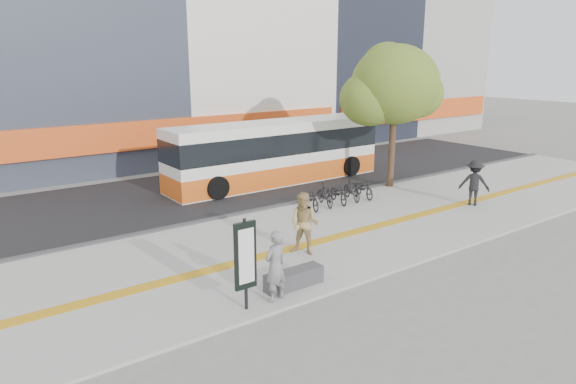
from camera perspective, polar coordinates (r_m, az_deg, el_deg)
ground at (r=15.71m, az=5.71°, el=-6.78°), size 120.00×120.00×0.00m
sidewalk at (r=16.77m, az=2.30°, el=-5.16°), size 40.00×7.00×0.08m
tactile_strip at (r=16.39m, az=3.39°, el=-5.49°), size 40.00×0.45×0.01m
street at (r=22.87m, az=-9.40°, el=0.07°), size 40.00×8.00×0.06m
curb at (r=19.48m, az=-4.08°, el=-2.23°), size 40.00×0.25×0.14m
bench at (r=13.21m, az=0.67°, el=-9.57°), size 1.60×0.45×0.45m
signboard at (r=11.74m, az=-4.75°, el=-7.20°), size 0.55×0.10×2.20m
street_tree at (r=23.14m, az=11.52°, el=11.41°), size 4.40×3.80×6.31m
bus at (r=23.93m, az=-1.31°, el=4.25°), size 10.60×2.51×2.82m
bicycle_row at (r=20.61m, az=5.65°, el=-0.08°), size 3.77×1.61×0.89m
seated_woman at (r=12.27m, az=-1.40°, el=-8.20°), size 0.72×0.54×1.77m
pedestrian_tan at (r=15.09m, az=1.84°, el=-3.54°), size 1.08×1.14×1.86m
pedestrian_dark at (r=21.41m, az=19.96°, el=0.98°), size 1.18×1.34×1.79m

